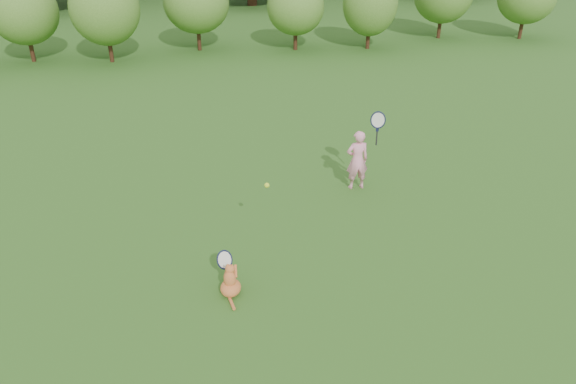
{
  "coord_description": "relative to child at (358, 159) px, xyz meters",
  "views": [
    {
      "loc": [
        -1.66,
        -7.08,
        5.0
      ],
      "look_at": [
        0.2,
        0.8,
        0.7
      ],
      "focal_mm": 35.0,
      "sensor_mm": 36.0,
      "label": 1
    }
  ],
  "objects": [
    {
      "name": "cat",
      "position": [
        -2.82,
        -2.66,
        -0.36
      ],
      "size": [
        0.47,
        0.76,
        0.66
      ],
      "rotation": [
        0.0,
        0.0,
        -0.34
      ],
      "color": "#CF6527",
      "rests_on": "ground"
    },
    {
      "name": "tennis_ball",
      "position": [
        -2.09,
        -1.78,
        0.58
      ],
      "size": [
        0.08,
        0.08,
        0.08
      ],
      "color": "#ABEC1B",
      "rests_on": "ground"
    },
    {
      "name": "shrub_row",
      "position": [
        -1.82,
        11.05,
        0.79
      ],
      "size": [
        28.0,
        3.0,
        2.8
      ],
      "primitive_type": null,
      "color": "#416E22",
      "rests_on": "ground"
    },
    {
      "name": "child",
      "position": [
        0.0,
        0.0,
        0.0
      ],
      "size": [
        0.65,
        0.39,
        1.75
      ],
      "rotation": [
        0.0,
        0.0,
        3.11
      ],
      "color": "pink",
      "rests_on": "ground"
    },
    {
      "name": "ground",
      "position": [
        -1.82,
        -1.95,
        -0.61
      ],
      "size": [
        100.0,
        100.0,
        0.0
      ],
      "primitive_type": "plane",
      "color": "#2E5919",
      "rests_on": "ground"
    }
  ]
}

